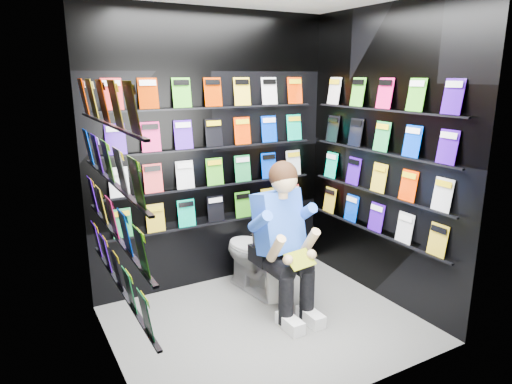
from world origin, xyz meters
TOP-DOWN VIEW (x-y plane):
  - floor at (0.00, 0.00)m, footprint 2.40×2.40m
  - wall_back at (0.00, 1.00)m, footprint 2.40×0.04m
  - wall_front at (0.00, -1.00)m, footprint 2.40×0.04m
  - wall_left at (-1.20, 0.00)m, footprint 0.04×2.00m
  - wall_right at (1.20, 0.00)m, footprint 0.04×2.00m
  - comics_back at (0.00, 0.97)m, footprint 2.10×0.06m
  - comics_left at (-1.17, 0.00)m, footprint 0.06×1.70m
  - comics_right at (1.17, 0.00)m, footprint 0.06×1.70m
  - toilet at (0.24, 0.60)m, footprint 0.52×0.80m
  - longbox at (0.35, 0.43)m, footprint 0.33×0.45m
  - longbox_lid at (0.35, 0.43)m, footprint 0.36×0.48m
  - reader at (0.24, 0.22)m, footprint 0.64×0.86m
  - held_comic at (0.24, -0.13)m, footprint 0.26×0.17m

SIDE VIEW (x-z plane):
  - floor at x=0.00m, z-range 0.00..0.00m
  - longbox at x=0.35m, z-range 0.00..0.30m
  - longbox_lid at x=0.35m, z-range 0.30..0.33m
  - toilet at x=0.24m, z-range 0.00..0.73m
  - held_comic at x=0.24m, z-range 0.53..0.63m
  - reader at x=0.24m, z-range 0.05..1.52m
  - wall_back at x=0.00m, z-range 0.00..2.60m
  - wall_front at x=0.00m, z-range 0.00..2.60m
  - wall_left at x=-1.20m, z-range 0.00..2.60m
  - wall_right at x=1.20m, z-range 0.00..2.60m
  - comics_back at x=0.00m, z-range 0.62..1.99m
  - comics_left at x=-1.17m, z-range 0.62..1.99m
  - comics_right at x=1.17m, z-range 0.62..1.99m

